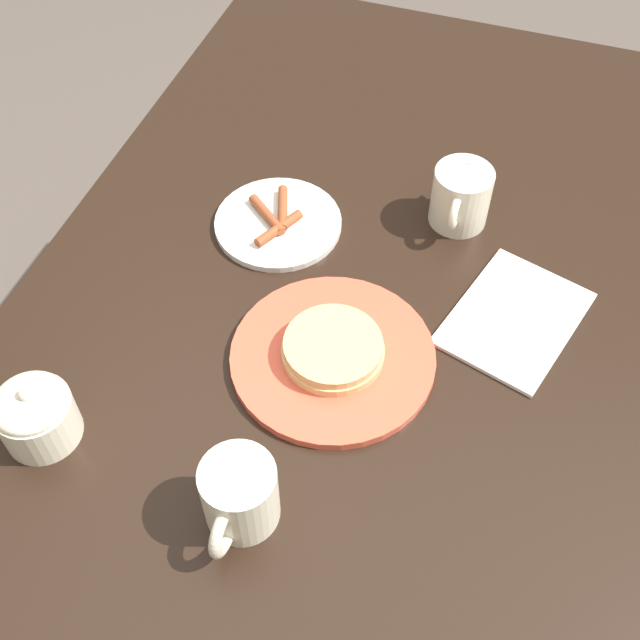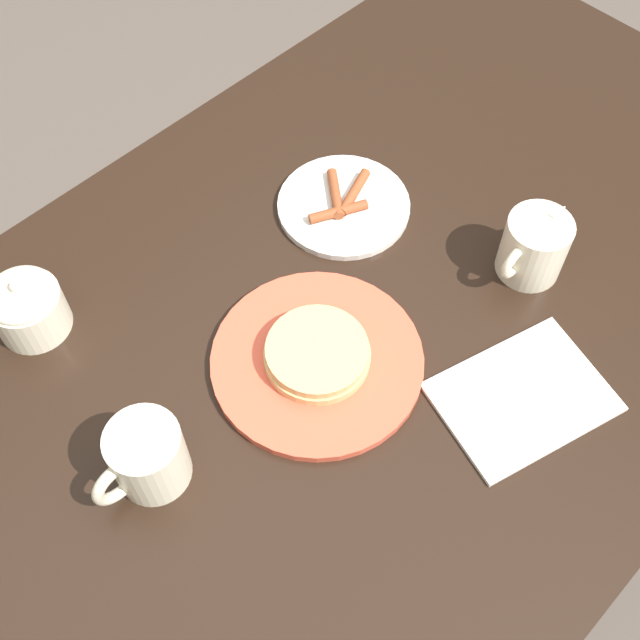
{
  "view_description": "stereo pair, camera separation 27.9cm",
  "coord_description": "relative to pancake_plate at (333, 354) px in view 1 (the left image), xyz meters",
  "views": [
    {
      "loc": [
        0.61,
        0.19,
        1.59
      ],
      "look_at": [
        0.02,
        -0.01,
        0.79
      ],
      "focal_mm": 45.0,
      "sensor_mm": 36.0,
      "label": 1
    },
    {
      "loc": [
        0.39,
        0.36,
        1.61
      ],
      "look_at": [
        0.02,
        -0.01,
        0.79
      ],
      "focal_mm": 45.0,
      "sensor_mm": 36.0,
      "label": 2
    }
  ],
  "objects": [
    {
      "name": "dining_table",
      "position": [
        -0.05,
        -0.01,
        -0.13
      ],
      "size": [
        1.52,
        0.86,
        0.76
      ],
      "color": "black",
      "rests_on": "ground_plane"
    },
    {
      "name": "coffee_mug",
      "position": [
        0.23,
        -0.03,
        0.03
      ],
      "size": [
        0.11,
        0.08,
        0.09
      ],
      "color": "beige",
      "rests_on": "dining_table"
    },
    {
      "name": "creamer_pitcher",
      "position": [
        -0.3,
        0.09,
        0.03
      ],
      "size": [
        0.12,
        0.08,
        0.1
      ],
      "color": "beige",
      "rests_on": "dining_table"
    },
    {
      "name": "side_plate_bacon",
      "position": [
        -0.2,
        -0.15,
        -0.01
      ],
      "size": [
        0.18,
        0.18,
        0.02
      ],
      "color": "silver",
      "rests_on": "dining_table"
    },
    {
      "name": "sugar_bowl",
      "position": [
        0.21,
        -0.29,
        0.03
      ],
      "size": [
        0.09,
        0.09,
        0.09
      ],
      "color": "beige",
      "rests_on": "dining_table"
    },
    {
      "name": "ground_plane",
      "position": [
        -0.05,
        -0.01,
        -0.77
      ],
      "size": [
        8.0,
        8.0,
        0.0
      ],
      "primitive_type": "plane",
      "color": "#51473F"
    },
    {
      "name": "napkin",
      "position": [
        -0.14,
        0.21,
        -0.01
      ],
      "size": [
        0.23,
        0.19,
        0.01
      ],
      "color": "silver",
      "rests_on": "dining_table"
    },
    {
      "name": "pancake_plate",
      "position": [
        0.0,
        0.0,
        0.0
      ],
      "size": [
        0.26,
        0.26,
        0.04
      ],
      "color": "#DB5138",
      "rests_on": "dining_table"
    }
  ]
}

